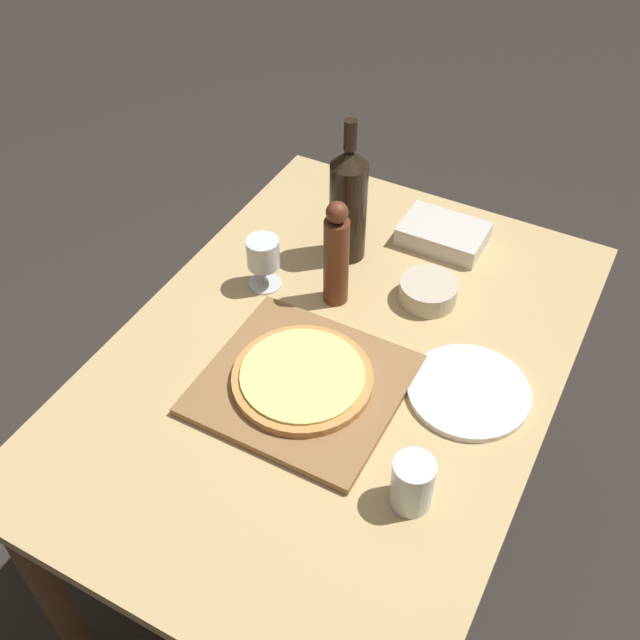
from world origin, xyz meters
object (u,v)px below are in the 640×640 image
at_px(wine_bottle, 348,203).
at_px(pepper_mill, 336,255).
at_px(small_bowl, 428,291).
at_px(pizza, 302,378).
at_px(wine_glass, 263,255).

distance_m(wine_bottle, pepper_mill, 0.16).
bearing_deg(wine_bottle, small_bowl, -14.39).
relative_size(wine_bottle, pepper_mill, 1.36).
distance_m(pizza, wine_bottle, 0.44).
bearing_deg(small_bowl, pizza, -108.82).
distance_m(pizza, wine_glass, 0.32).
relative_size(pizza, small_bowl, 2.17).
xyz_separation_m(wine_glass, small_bowl, (0.34, 0.13, -0.06)).
bearing_deg(pizza, pepper_mill, 103.23).
xyz_separation_m(pizza, small_bowl, (0.12, 0.35, -0.00)).
height_order(pizza, wine_bottle, wine_bottle).
bearing_deg(small_bowl, wine_glass, -159.85).
height_order(wine_bottle, pepper_mill, wine_bottle).
bearing_deg(wine_glass, small_bowl, 20.15).
height_order(pizza, wine_glass, wine_glass).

